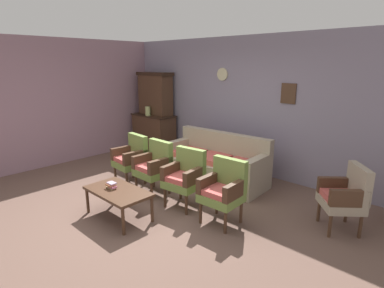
{
  "coord_description": "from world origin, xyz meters",
  "views": [
    {
      "loc": [
        3.51,
        -2.68,
        2.18
      ],
      "look_at": [
        -0.0,
        1.03,
        0.85
      ],
      "focal_mm": 29.23,
      "sensor_mm": 36.0,
      "label": 1
    }
  ],
  "objects": [
    {
      "name": "armchair_row_middle",
      "position": [
        -1.09,
        0.55,
        0.5
      ],
      "size": [
        0.56,
        0.53,
        0.9
      ],
      "color": "olive",
      "rests_on": "ground"
    },
    {
      "name": "wall_back_with_decor",
      "position": [
        0.0,
        2.63,
        1.35
      ],
      "size": [
        6.4,
        0.09,
        2.7
      ],
      "color": "gray",
      "rests_on": "ground"
    },
    {
      "name": "cabinet_upper_hutch",
      "position": [
        -2.48,
        2.33,
        1.45
      ],
      "size": [
        0.99,
        0.38,
        1.03
      ],
      "color": "#472D1E",
      "rests_on": "side_cabinet"
    },
    {
      "name": "floral_couch",
      "position": [
        -0.01,
        1.68,
        0.33
      ],
      "size": [
        2.02,
        0.91,
        0.9
      ],
      "color": "gray",
      "rests_on": "ground"
    },
    {
      "name": "side_cabinet",
      "position": [
        -2.48,
        2.25,
        0.47
      ],
      "size": [
        1.16,
        0.55,
        0.93
      ],
      "color": "#472D1E",
      "rests_on": "ground"
    },
    {
      "name": "armchair_near_cabinet",
      "position": [
        0.31,
        0.54,
        0.5
      ],
      "size": [
        0.57,
        0.54,
        0.9
      ],
      "color": "olive",
      "rests_on": "ground"
    },
    {
      "name": "book_stack_on_table",
      "position": [
        -0.23,
        -0.42,
        0.46
      ],
      "size": [
        0.17,
        0.11,
        0.09
      ],
      "color": "#9B8753",
      "rests_on": "coffee_table"
    },
    {
      "name": "armchair_near_couch_end",
      "position": [
        1.07,
        0.53,
        0.5
      ],
      "size": [
        0.54,
        0.51,
        0.9
      ],
      "color": "olive",
      "rests_on": "ground"
    },
    {
      "name": "ground_plane",
      "position": [
        0.0,
        0.0,
        0.0
      ],
      "size": [
        7.68,
        7.68,
        0.0
      ],
      "primitive_type": "plane",
      "color": "brown"
    },
    {
      "name": "vase_on_cabinet",
      "position": [
        -2.48,
        2.07,
        1.04
      ],
      "size": [
        0.13,
        0.13,
        0.22
      ],
      "primitive_type": "cylinder",
      "color": "tan",
      "rests_on": "side_cabinet"
    },
    {
      "name": "armchair_by_doorway",
      "position": [
        -0.42,
        0.54,
        0.5
      ],
      "size": [
        0.53,
        0.5,
        0.9
      ],
      "color": "olive",
      "rests_on": "ground"
    },
    {
      "name": "wingback_chair_by_fireplace",
      "position": [
        2.36,
        1.47,
        0.5
      ],
      "size": [
        0.71,
        0.71,
        0.9
      ],
      "color": "gray",
      "rests_on": "ground"
    },
    {
      "name": "wall_left_side",
      "position": [
        -3.23,
        0.0,
        1.35
      ],
      "size": [
        0.06,
        5.2,
        2.7
      ],
      "primitive_type": "cube",
      "color": "gray",
      "rests_on": "ground"
    },
    {
      "name": "coffee_table",
      "position": [
        -0.11,
        -0.4,
        0.38
      ],
      "size": [
        1.0,
        0.56,
        0.42
      ],
      "color": "#472D1E",
      "rests_on": "ground"
    }
  ]
}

